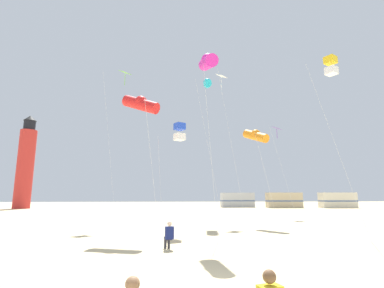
{
  "coord_description": "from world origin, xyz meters",
  "views": [
    {
      "loc": [
        -0.53,
        -6.82,
        2.23
      ],
      "look_at": [
        0.62,
        8.54,
        5.03
      ],
      "focal_mm": 26.63,
      "sensor_mm": 36.0,
      "label": 1
    }
  ],
  "objects_px": {
    "kite_tube_magenta": "(208,62)",
    "kite_diamond_white": "(222,83)",
    "rv_van_tan": "(284,200)",
    "kite_flyer_standing": "(169,234)",
    "rv_van_silver": "(237,200)",
    "kite_tube_cyan": "(207,84)",
    "kite_tube_orange": "(256,136)",
    "kite_diamond_lime": "(124,79)",
    "kite_tube_scarlet": "(141,104)",
    "kite_box_gold": "(331,66)",
    "kite_box_blue": "(180,132)",
    "lighthouse_distant": "(26,164)",
    "rv_van_cream": "(338,200)",
    "kite_diamond_violet": "(277,132)"
  },
  "relations": [
    {
      "from": "kite_box_blue",
      "to": "kite_diamond_white",
      "type": "distance_m",
      "value": 10.85
    },
    {
      "from": "kite_tube_scarlet",
      "to": "rv_van_silver",
      "type": "height_order",
      "value": "kite_tube_scarlet"
    },
    {
      "from": "rv_van_tan",
      "to": "kite_tube_cyan",
      "type": "bearing_deg",
      "value": -121.28
    },
    {
      "from": "kite_box_blue",
      "to": "rv_van_silver",
      "type": "relative_size",
      "value": 1.08
    },
    {
      "from": "kite_flyer_standing",
      "to": "rv_van_silver",
      "type": "bearing_deg",
      "value": -123.21
    },
    {
      "from": "kite_diamond_white",
      "to": "rv_van_silver",
      "type": "height_order",
      "value": "kite_diamond_white"
    },
    {
      "from": "kite_box_blue",
      "to": "kite_tube_orange",
      "type": "distance_m",
      "value": 7.23
    },
    {
      "from": "kite_flyer_standing",
      "to": "kite_tube_orange",
      "type": "height_order",
      "value": "kite_tube_orange"
    },
    {
      "from": "kite_box_blue",
      "to": "kite_diamond_white",
      "type": "relative_size",
      "value": 0.5
    },
    {
      "from": "kite_tube_cyan",
      "to": "kite_flyer_standing",
      "type": "bearing_deg",
      "value": -105.38
    },
    {
      "from": "kite_tube_cyan",
      "to": "rv_van_cream",
      "type": "height_order",
      "value": "kite_tube_cyan"
    },
    {
      "from": "kite_box_blue",
      "to": "kite_tube_scarlet",
      "type": "xyz_separation_m",
      "value": [
        -2.41,
        -1.57,
        1.34
      ]
    },
    {
      "from": "kite_diamond_violet",
      "to": "rv_van_tan",
      "type": "xyz_separation_m",
      "value": [
        9.51,
        22.82,
        -7.89
      ]
    },
    {
      "from": "kite_flyer_standing",
      "to": "rv_van_tan",
      "type": "relative_size",
      "value": 0.18
    },
    {
      "from": "kite_tube_magenta",
      "to": "kite_diamond_lime",
      "type": "bearing_deg",
      "value": 123.97
    },
    {
      "from": "kite_diamond_lime",
      "to": "kite_tube_scarlet",
      "type": "height_order",
      "value": "kite_diamond_lime"
    },
    {
      "from": "kite_box_gold",
      "to": "kite_diamond_violet",
      "type": "xyz_separation_m",
      "value": [
        2.12,
        14.63,
        -0.76
      ]
    },
    {
      "from": "kite_tube_orange",
      "to": "kite_box_gold",
      "type": "distance_m",
      "value": 7.61
    },
    {
      "from": "kite_tube_orange",
      "to": "rv_van_tan",
      "type": "distance_m",
      "value": 34.81
    },
    {
      "from": "kite_tube_magenta",
      "to": "rv_van_tan",
      "type": "bearing_deg",
      "value": 63.22
    },
    {
      "from": "kite_tube_scarlet",
      "to": "kite_diamond_white",
      "type": "bearing_deg",
      "value": 53.27
    },
    {
      "from": "kite_tube_scarlet",
      "to": "rv_van_cream",
      "type": "distance_m",
      "value": 48.57
    },
    {
      "from": "kite_box_blue",
      "to": "kite_box_gold",
      "type": "relative_size",
      "value": 0.65
    },
    {
      "from": "kite_box_gold",
      "to": "lighthouse_distant",
      "type": "bearing_deg",
      "value": 133.71
    },
    {
      "from": "kite_box_blue",
      "to": "kite_diamond_lime",
      "type": "xyz_separation_m",
      "value": [
        -4.78,
        5.74,
        5.96
      ]
    },
    {
      "from": "kite_box_blue",
      "to": "kite_diamond_white",
      "type": "bearing_deg",
      "value": 59.87
    },
    {
      "from": "kite_tube_cyan",
      "to": "kite_box_gold",
      "type": "bearing_deg",
      "value": -55.08
    },
    {
      "from": "kite_tube_magenta",
      "to": "kite_diamond_white",
      "type": "relative_size",
      "value": 0.74
    },
    {
      "from": "kite_diamond_white",
      "to": "rv_van_cream",
      "type": "xyz_separation_m",
      "value": [
        26.23,
        26.11,
        -11.59
      ]
    },
    {
      "from": "kite_tube_orange",
      "to": "kite_tube_cyan",
      "type": "distance_m",
      "value": 7.07
    },
    {
      "from": "rv_van_tan",
      "to": "kite_diamond_white",
      "type": "bearing_deg",
      "value": -119.85
    },
    {
      "from": "kite_diamond_violet",
      "to": "lighthouse_distant",
      "type": "bearing_deg",
      "value": 149.03
    },
    {
      "from": "kite_flyer_standing",
      "to": "kite_tube_scarlet",
      "type": "height_order",
      "value": "kite_tube_scarlet"
    },
    {
      "from": "kite_tube_magenta",
      "to": "kite_box_gold",
      "type": "distance_m",
      "value": 7.74
    },
    {
      "from": "kite_flyer_standing",
      "to": "kite_diamond_white",
      "type": "distance_m",
      "value": 18.67
    },
    {
      "from": "kite_tube_cyan",
      "to": "kite_box_gold",
      "type": "distance_m",
      "value": 11.43
    },
    {
      "from": "kite_diamond_white",
      "to": "rv_van_silver",
      "type": "relative_size",
      "value": 2.16
    },
    {
      "from": "kite_flyer_standing",
      "to": "rv_van_cream",
      "type": "bearing_deg",
      "value": -144.81
    },
    {
      "from": "kite_diamond_lime",
      "to": "kite_tube_orange",
      "type": "bearing_deg",
      "value": -10.9
    },
    {
      "from": "kite_box_gold",
      "to": "kite_diamond_white",
      "type": "distance_m",
      "value": 11.61
    },
    {
      "from": "kite_tube_magenta",
      "to": "rv_van_silver",
      "type": "height_order",
      "value": "kite_tube_magenta"
    },
    {
      "from": "kite_tube_scarlet",
      "to": "lighthouse_distant",
      "type": "xyz_separation_m",
      "value": [
        -24.12,
        36.18,
        0.13
      ]
    },
    {
      "from": "kite_box_blue",
      "to": "rv_van_tan",
      "type": "distance_m",
      "value": 40.78
    },
    {
      "from": "kite_flyer_standing",
      "to": "kite_diamond_lime",
      "type": "xyz_separation_m",
      "value": [
        -4.2,
        11.41,
        11.71
      ]
    },
    {
      "from": "kite_flyer_standing",
      "to": "kite_diamond_lime",
      "type": "bearing_deg",
      "value": -86.15
    },
    {
      "from": "kite_box_gold",
      "to": "rv_van_tan",
      "type": "xyz_separation_m",
      "value": [
        11.63,
        37.45,
        -8.65
      ]
    },
    {
      "from": "lighthouse_distant",
      "to": "rv_van_cream",
      "type": "xyz_separation_m",
      "value": [
        57.08,
        -1.07,
        -6.45
      ]
    },
    {
      "from": "kite_box_blue",
      "to": "lighthouse_distant",
      "type": "relative_size",
      "value": 0.41
    },
    {
      "from": "kite_flyer_standing",
      "to": "kite_diamond_white",
      "type": "height_order",
      "value": "kite_diamond_white"
    },
    {
      "from": "rv_van_cream",
      "to": "kite_diamond_white",
      "type": "bearing_deg",
      "value": -132.72
    }
  ]
}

